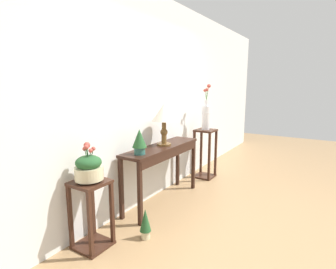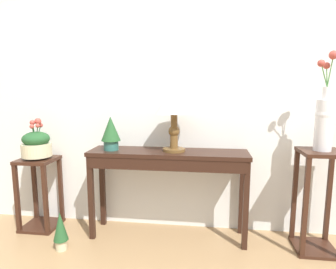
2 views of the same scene
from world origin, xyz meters
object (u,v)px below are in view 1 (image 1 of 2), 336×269
object	(u,v)px
planter_bowl_wide_left	(89,168)
pedestal_stand_right	(205,154)
console_table	(163,155)
potted_plant_floor	(145,223)
table_lamp	(164,115)
flower_vase_tall_right	(206,114)
pedestal_stand_left	(91,214)
potted_plant_on_console	(139,141)

from	to	relation	value
planter_bowl_wide_left	pedestal_stand_right	bearing A→B (deg)	-1.85
console_table	potted_plant_floor	xyz separation A→B (m)	(-0.85, -0.33, -0.50)
table_lamp	planter_bowl_wide_left	xyz separation A→B (m)	(-1.30, 0.01, -0.38)
pedestal_stand_right	flower_vase_tall_right	size ratio (longest dim) A/B	1.11
pedestal_stand_left	planter_bowl_wide_left	bearing A→B (deg)	49.00
potted_plant_on_console	pedestal_stand_right	world-z (taller)	potted_plant_on_console
table_lamp	potted_plant_on_console	xyz separation A→B (m)	(-0.56, -0.02, -0.24)
potted_plant_on_console	planter_bowl_wide_left	bearing A→B (deg)	177.52
pedestal_stand_left	pedestal_stand_right	size ratio (longest dim) A/B	0.81
console_table	pedestal_stand_left	size ratio (longest dim) A/B	2.03
planter_bowl_wide_left	flower_vase_tall_right	size ratio (longest dim) A/B	0.49
potted_plant_on_console	potted_plant_floor	world-z (taller)	potted_plant_on_console
pedestal_stand_left	flower_vase_tall_right	world-z (taller)	flower_vase_tall_right
console_table	table_lamp	xyz separation A→B (m)	(0.05, 0.02, 0.53)
potted_plant_on_console	table_lamp	bearing A→B (deg)	2.49
console_table	potted_plant_floor	world-z (taller)	console_table
console_table	pedestal_stand_left	world-z (taller)	console_table
table_lamp	flower_vase_tall_right	world-z (taller)	flower_vase_tall_right
planter_bowl_wide_left	potted_plant_floor	bearing A→B (deg)	-42.80
potted_plant_on_console	flower_vase_tall_right	world-z (taller)	flower_vase_tall_right
console_table	pedestal_stand_left	distance (m)	1.29
console_table	flower_vase_tall_right	distance (m)	1.32
console_table	pedestal_stand_left	xyz separation A→B (m)	(-1.24, 0.03, -0.33)
console_table	pedestal_stand_left	bearing A→B (deg)	178.63
pedestal_stand_left	flower_vase_tall_right	size ratio (longest dim) A/B	0.90
flower_vase_tall_right	potted_plant_floor	xyz separation A→B (m)	(-2.09, -0.28, -0.93)
table_lamp	pedestal_stand_right	xyz separation A→B (m)	(1.19, -0.07, -0.78)
flower_vase_tall_right	pedestal_stand_right	bearing A→B (deg)	54.19
table_lamp	pedestal_stand_left	xyz separation A→B (m)	(-1.30, 0.01, -0.86)
potted_plant_on_console	planter_bowl_wide_left	distance (m)	0.75
table_lamp	pedestal_stand_right	bearing A→B (deg)	-3.50
potted_plant_on_console	flower_vase_tall_right	size ratio (longest dim) A/B	0.39
planter_bowl_wide_left	table_lamp	bearing A→B (deg)	-0.33
table_lamp	potted_plant_on_console	distance (m)	0.61
table_lamp	potted_plant_floor	world-z (taller)	table_lamp
planter_bowl_wide_left	pedestal_stand_right	xyz separation A→B (m)	(2.49, -0.08, -0.40)
planter_bowl_wide_left	pedestal_stand_left	bearing A→B (deg)	-131.00
console_table	potted_plant_on_console	bearing A→B (deg)	-179.80
console_table	planter_bowl_wide_left	distance (m)	1.25
console_table	pedestal_stand_right	distance (m)	1.27
flower_vase_tall_right	potted_plant_floor	size ratio (longest dim) A/B	2.30
pedestal_stand_right	potted_plant_floor	xyz separation A→B (m)	(-2.09, -0.28, -0.24)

